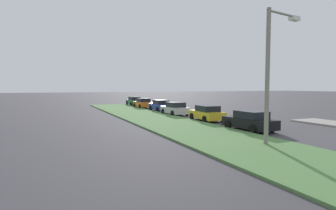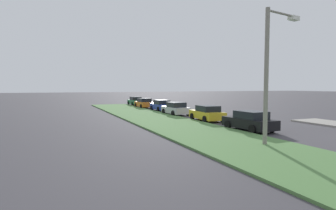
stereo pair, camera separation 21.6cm
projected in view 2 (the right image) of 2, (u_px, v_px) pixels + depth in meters
name	position (u px, v px, depth m)	size (l,w,h in m)	color
grass_median	(184.00, 127.00, 22.17)	(60.00, 6.00, 0.12)	#517F42
parked_car_black	(249.00, 121.00, 20.91)	(4.38, 2.18, 1.47)	black
parked_car_yellow	(207.00, 113.00, 26.83)	(4.39, 2.19, 1.47)	gold
parked_car_silver	(176.00, 109.00, 32.47)	(4.31, 2.05, 1.47)	#B2B5BA
parked_car_blue	(161.00, 105.00, 37.92)	(4.32, 2.06, 1.47)	#23389E
parked_car_orange	(144.00, 103.00, 43.23)	(4.32, 2.05, 1.47)	orange
parked_car_green	(135.00, 101.00, 49.26)	(4.32, 2.06, 1.47)	#1E6B38
streetlight	(271.00, 66.00, 15.41)	(0.82, 2.85, 7.50)	gray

